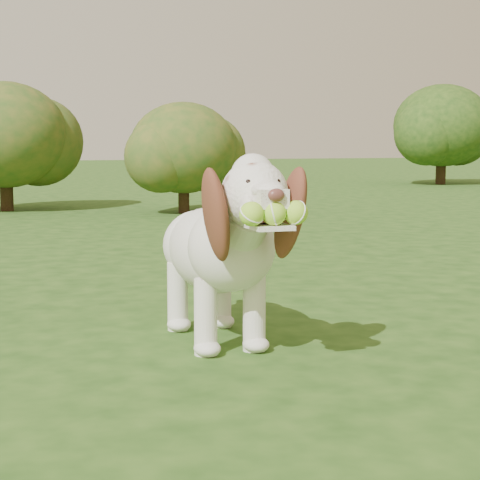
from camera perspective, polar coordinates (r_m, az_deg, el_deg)
name	(u,v)px	position (r m, az deg, el deg)	size (l,w,h in m)	color
ground	(281,327)	(4.07, 2.93, -6.23)	(80.00, 80.00, 0.00)	#1E3F12
dog	(221,244)	(3.63, -1.38, -0.27)	(0.48, 1.36, 0.88)	white
shrub_c	(183,148)	(10.62, -4.05, 6.54)	(1.41, 1.41, 1.46)	#382314
shrub_b	(5,135)	(11.41, -16.39, 7.18)	(1.69, 1.69, 1.76)	#382314
shrub_h	(442,126)	(18.59, 14.18, 7.89)	(2.15, 2.15, 2.23)	#382314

